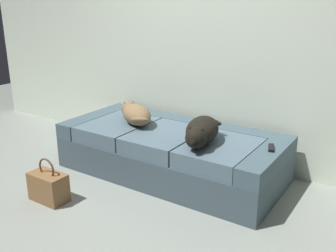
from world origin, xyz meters
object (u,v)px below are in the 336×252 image
(couch, at_px, (171,152))
(dog_tan, at_px, (135,114))
(tv_remote, at_px, (271,148))
(dog_dark, at_px, (201,131))
(handbag, at_px, (48,186))

(couch, relative_size, dog_tan, 3.90)
(dog_tan, bearing_deg, tv_remote, 2.81)
(couch, height_order, dog_dark, dog_dark)
(couch, xyz_separation_m, tv_remote, (0.94, 0.04, 0.23))
(dog_tan, xyz_separation_m, handbag, (-0.17, -0.97, -0.42))
(couch, bearing_deg, handbag, -119.50)
(couch, relative_size, dog_dark, 3.39)
(tv_remote, bearing_deg, dog_dark, -178.57)
(dog_tan, relative_size, handbag, 1.41)
(dog_tan, bearing_deg, handbag, -99.75)
(tv_remote, bearing_deg, dog_tan, 163.89)
(couch, relative_size, handbag, 5.51)
(dog_tan, distance_m, dog_dark, 0.81)
(tv_remote, distance_m, handbag, 1.86)
(tv_remote, relative_size, handbag, 0.40)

